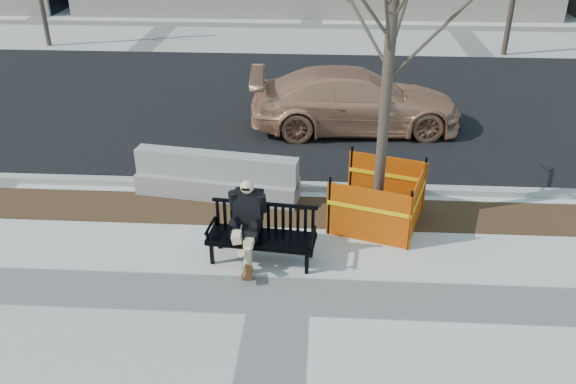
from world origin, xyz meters
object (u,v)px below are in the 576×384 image
object	(u,v)px
bench	(262,260)
seated_man	(248,257)
sedan	(354,129)
jersey_barrier_left	(218,196)
tree_fence	(376,222)

from	to	relation	value
bench	seated_man	xyz separation A→B (m)	(-0.25, 0.08, 0.00)
sedan	jersey_barrier_left	xyz separation A→B (m)	(-2.87, -3.79, 0.00)
tree_fence	sedan	bearing A→B (deg)	92.92
bench	seated_man	world-z (taller)	seated_man
tree_fence	jersey_barrier_left	world-z (taller)	tree_fence
seated_man	sedan	distance (m)	6.25
seated_man	bench	bearing A→B (deg)	-10.99
sedan	seated_man	bearing A→B (deg)	156.60
seated_man	tree_fence	world-z (taller)	tree_fence
bench	tree_fence	distance (m)	2.42
seated_man	jersey_barrier_left	xyz separation A→B (m)	(-0.87, 2.14, 0.00)
bench	jersey_barrier_left	bearing A→B (deg)	123.22
bench	tree_fence	size ratio (longest dim) A/B	0.32
seated_man	jersey_barrier_left	distance (m)	2.31
tree_fence	jersey_barrier_left	xyz separation A→B (m)	(-3.11, 0.85, 0.00)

